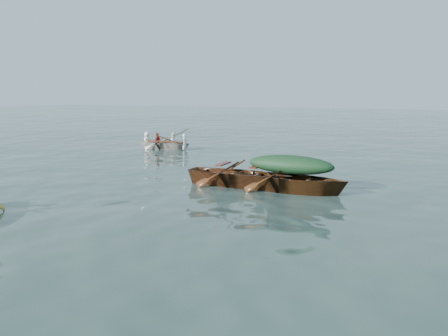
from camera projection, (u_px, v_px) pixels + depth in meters
name	position (u px, v px, depth m)	size (l,w,h in m)	color
ground	(145.00, 207.00, 10.41)	(140.00, 140.00, 0.00)	#334741
green_tarp_boat	(290.00, 191.00, 12.07)	(1.37, 4.40, 1.03)	#523013
open_wooden_boat	(240.00, 186.00, 12.73)	(1.37, 4.40, 1.03)	#592B16
rowed_boat	(166.00, 149.00, 21.10)	(1.06, 3.55, 0.80)	beige
green_tarp_cover	(290.00, 164.00, 11.93)	(0.75, 2.42, 0.52)	#173A1C
thwart_benches	(240.00, 168.00, 12.64)	(0.82, 2.20, 0.04)	#4B1911
rowers	(165.00, 133.00, 20.97)	(0.96, 2.48, 0.76)	white
oars	(166.00, 140.00, 21.03)	(2.60, 0.60, 0.06)	olive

